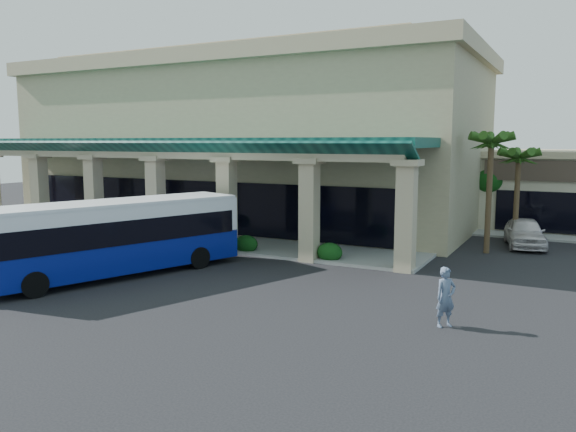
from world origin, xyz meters
The scene contains 9 objects.
ground centered at (0.00, 0.00, 0.00)m, with size 110.00×110.00×0.00m, color black.
main_building centered at (-8.00, 16.00, 5.67)m, with size 30.80×14.80×11.35m, color tan, non-canonical shape.
arcade centered at (-8.00, 6.80, 2.85)m, with size 30.00×6.20×5.70m, color #093831, non-canonical shape.
palm_0 centered at (8.50, 11.00, 3.30)m, with size 2.40×2.40×6.60m, color #1D3F11, non-canonical shape.
palm_1 centered at (9.50, 14.00, 2.90)m, with size 2.40×2.40×5.80m, color #1D3F11, non-canonical shape.
broadleaf_tree centered at (7.50, 19.00, 2.41)m, with size 2.60×2.60×4.81m, color #0C370D, non-canonical shape.
transit_bus centered at (-4.33, -1.00, 1.55)m, with size 2.58×11.09×3.10m, color navy, non-canonical shape.
pedestrian centered at (9.06, -1.28, 0.91)m, with size 0.66×0.43×1.81m, color slate.
car_silver centered at (10.01, 13.67, 0.76)m, with size 1.80×4.48×1.53m, color silver.
Camera 1 is at (12.36, -17.83, 5.50)m, focal length 35.00 mm.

